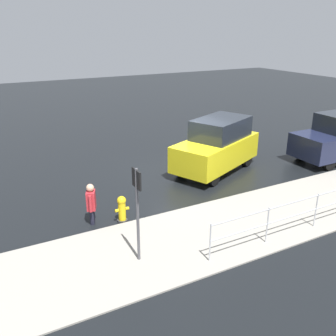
{
  "coord_description": "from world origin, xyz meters",
  "views": [
    {
      "loc": [
        6.96,
        11.61,
        5.34
      ],
      "look_at": [
        1.4,
        1.27,
        0.9
      ],
      "focal_mm": 40.0,
      "sensor_mm": 36.0,
      "label": 1
    }
  ],
  "objects_px": {
    "fire_hydrant": "(122,209)",
    "pedestrian": "(91,202)",
    "moving_hatchback": "(217,145)",
    "sign_post": "(137,202)"
  },
  "relations": [
    {
      "from": "fire_hydrant",
      "to": "pedestrian",
      "type": "height_order",
      "value": "pedestrian"
    },
    {
      "from": "moving_hatchback",
      "to": "pedestrian",
      "type": "bearing_deg",
      "value": 17.94
    },
    {
      "from": "moving_hatchback",
      "to": "sign_post",
      "type": "height_order",
      "value": "sign_post"
    },
    {
      "from": "moving_hatchback",
      "to": "fire_hydrant",
      "type": "relative_size",
      "value": 5.3
    },
    {
      "from": "moving_hatchback",
      "to": "pedestrian",
      "type": "xyz_separation_m",
      "value": [
        5.64,
        1.83,
        -0.34
      ]
    },
    {
      "from": "fire_hydrant",
      "to": "moving_hatchback",
      "type": "bearing_deg",
      "value": -156.03
    },
    {
      "from": "pedestrian",
      "to": "sign_post",
      "type": "height_order",
      "value": "sign_post"
    },
    {
      "from": "sign_post",
      "to": "moving_hatchback",
      "type": "bearing_deg",
      "value": -141.31
    },
    {
      "from": "moving_hatchback",
      "to": "fire_hydrant",
      "type": "bearing_deg",
      "value": 23.97
    },
    {
      "from": "sign_post",
      "to": "fire_hydrant",
      "type": "bearing_deg",
      "value": -100.46
    }
  ]
}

